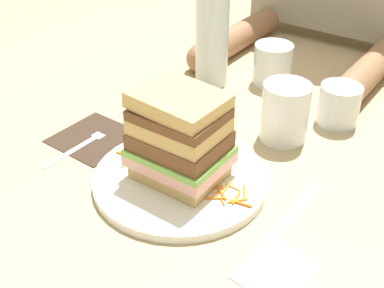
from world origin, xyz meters
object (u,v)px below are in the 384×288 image
sandwich (180,138)px  juice_glass (285,115)px  main_plate (180,179)px  water_bottle (212,27)px  fork (85,142)px  napkin_pink (277,271)px  napkin_dark (95,137)px  empty_tumbler_0 (339,105)px  knife (283,224)px  empty_tumbler_1 (273,64)px

sandwich → juice_glass: (0.07, 0.20, -0.04)m
main_plate → water_bottle: 0.36m
fork → napkin_pink: fork is taller
napkin_dark → juice_glass: size_ratio=1.25×
sandwich → juice_glass: 0.22m
main_plate → juice_glass: 0.22m
sandwich → empty_tumbler_0: (0.12, 0.30, -0.04)m
knife → empty_tumbler_1: (-0.22, 0.37, 0.04)m
empty_tumbler_1 → main_plate: bearing=-82.6°
fork → napkin_pink: size_ratio=1.79×
fork → water_bottle: 0.34m
main_plate → fork: 0.19m
fork → empty_tumbler_1: bearing=69.4°
sandwich → knife: sandwich is taller
water_bottle → napkin_pink: water_bottle is taller
napkin_dark → napkin_pink: size_ratio=1.35×
sandwich → fork: size_ratio=0.83×
main_plate → empty_tumbler_0: (0.12, 0.30, 0.03)m
empty_tumbler_1 → knife: bearing=-59.6°
fork → empty_tumbler_0: bearing=44.7°
napkin_dark → empty_tumbler_1: 0.39m
sandwich → juice_glass: size_ratio=1.38×
sandwich → napkin_pink: (0.20, -0.07, -0.08)m
juice_glass → napkin_pink: size_ratio=1.08×
empty_tumbler_1 → napkin_pink: bearing=-60.9°
water_bottle → juice_glass: bearing=-25.6°
empty_tumbler_1 → napkin_pink: (0.25, -0.45, -0.04)m
fork → juice_glass: bearing=39.0°
knife → napkin_dark: bearing=178.8°
main_plate → water_bottle: water_bottle is taller
sandwich → napkin_pink: sandwich is taller
sandwich → napkin_dark: size_ratio=1.10×
napkin_dark → empty_tumbler_1: bearing=68.3°
napkin_pink → sandwich: bearing=160.1°
fork → empty_tumbler_1: 0.41m
knife → empty_tumbler_1: 0.43m
main_plate → empty_tumbler_0: empty_tumbler_0 is taller
main_plate → water_bottle: bearing=116.1°
napkin_dark → fork: size_ratio=0.75×
sandwich → water_bottle: size_ratio=0.52×
main_plate → knife: main_plate is taller
napkin_dark → napkin_pink: (0.39, -0.09, -0.00)m
water_bottle → knife: bearing=-43.2°
knife → empty_tumbler_0: empty_tumbler_0 is taller
water_bottle → empty_tumbler_1: water_bottle is taller
main_plate → sandwich: (-0.00, 0.00, 0.07)m
napkin_pink → water_bottle: bearing=132.8°
main_plate → empty_tumbler_0: 0.33m
knife → napkin_pink: bearing=-67.7°
napkin_dark → empty_tumbler_0: bearing=42.7°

